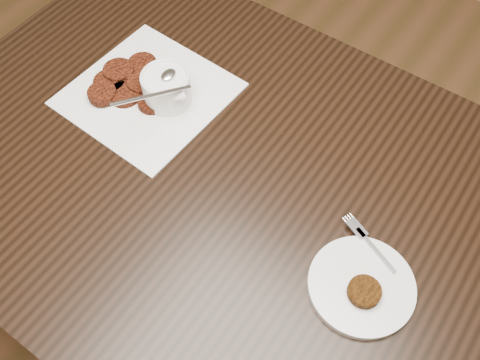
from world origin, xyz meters
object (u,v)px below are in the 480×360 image
at_px(plate_with_patty, 362,284).
at_px(sauce_ramekin, 165,76).
at_px(napkin, 148,94).
at_px(table, 247,268).

bearing_deg(plate_with_patty, sauce_ramekin, 165.47).
distance_m(napkin, sauce_ramekin, 0.09).
xyz_separation_m(napkin, sauce_ramekin, (0.05, 0.01, 0.07)).
relative_size(napkin, sauce_ramekin, 2.22).
height_order(table, plate_with_patty, plate_with_patty).
bearing_deg(table, napkin, 166.95).
bearing_deg(plate_with_patty, napkin, 167.74).
bearing_deg(napkin, table, -13.05).
relative_size(table, plate_with_patty, 7.73).
relative_size(table, sauce_ramekin, 10.19).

